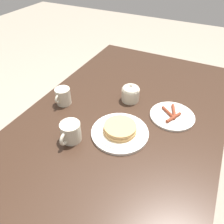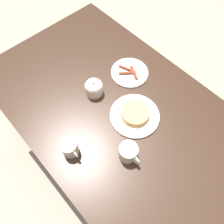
# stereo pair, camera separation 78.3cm
# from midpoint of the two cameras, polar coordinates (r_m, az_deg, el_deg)

# --- Properties ---
(ground_plane) EXTENTS (8.00, 8.00, 0.00)m
(ground_plane) POSITION_cam_midpoint_polar(r_m,az_deg,el_deg) (1.60, 11.05, -34.73)
(ground_plane) COLOR gray
(dining_table) EXTENTS (1.51, 0.85, 0.74)m
(dining_table) POSITION_cam_midpoint_polar(r_m,az_deg,el_deg) (1.02, 15.81, -25.00)
(dining_table) COLOR #332116
(dining_table) RESTS_ON ground_plane
(pancake_plate) EXTENTS (0.24, 0.24, 0.05)m
(pancake_plate) POSITION_cam_midpoint_polar(r_m,az_deg,el_deg) (0.89, 18.83, -24.31)
(pancake_plate) COLOR white
(pancake_plate) RESTS_ON dining_table
(side_plate_bacon) EXTENTS (0.20, 0.20, 0.02)m
(side_plate_bacon) POSITION_cam_midpoint_polar(r_m,az_deg,el_deg) (1.04, 30.31, -17.16)
(side_plate_bacon) COLOR silver
(side_plate_bacon) RESTS_ON dining_table
(coffee_mug) EXTENTS (0.11, 0.08, 0.08)m
(coffee_mug) POSITION_cam_midpoint_polar(r_m,az_deg,el_deg) (0.82, 5.21, -26.81)
(coffee_mug) COLOR beige
(coffee_mug) RESTS_ON dining_table
(creamer_pitcher) EXTENTS (0.11, 0.07, 0.09)m
(creamer_pitcher) POSITION_cam_midpoint_polar(r_m,az_deg,el_deg) (0.94, -0.21, -13.14)
(creamer_pitcher) COLOR beige
(creamer_pitcher) RESTS_ON dining_table
(sugar_bowl) EXTENTS (0.09, 0.09, 0.09)m
(sugar_bowl) POSITION_cam_midpoint_polar(r_m,az_deg,el_deg) (1.01, 18.94, -11.31)
(sugar_bowl) COLOR beige
(sugar_bowl) RESTS_ON dining_table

